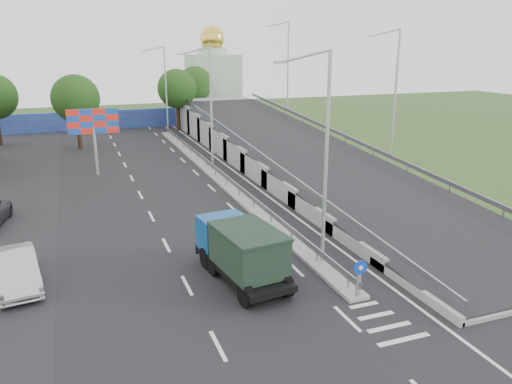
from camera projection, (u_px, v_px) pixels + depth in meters
name	position (u px, v px, depth m)	size (l,w,h in m)	color
ground	(388.00, 326.00, 19.19)	(160.00, 160.00, 0.00)	#2D4C1E
road_surface	(191.00, 194.00, 36.16)	(26.00, 90.00, 0.04)	black
median	(216.00, 176.00, 40.73)	(1.00, 44.00, 0.20)	gray
overpass_ramp	(300.00, 150.00, 42.76)	(10.00, 50.00, 3.50)	gray
median_guardrail	(216.00, 168.00, 40.54)	(0.09, 44.00, 0.71)	gray
sign_bollard	(359.00, 278.00, 20.85)	(0.64, 0.23, 1.67)	black
lamp_post_near	(323.00, 149.00, 22.97)	(2.74, 0.18, 10.08)	#B2B5B7
lamp_post_mid	(209.00, 103.00, 40.94)	(2.74, 0.18, 10.08)	#B2B5B7
lamp_post_far	(164.00, 85.00, 58.91)	(2.74, 0.18, 10.08)	#B2B5B7
blue_wall	(126.00, 119.00, 64.24)	(30.00, 0.50, 2.40)	navy
church	(213.00, 80.00, 74.94)	(7.00, 7.00, 13.80)	#B2CCAD
billboard	(93.00, 125.00, 40.15)	(4.00, 0.24, 5.50)	#B2B5B7
tree_left_mid	(76.00, 99.00, 50.32)	(4.80, 4.80, 7.60)	black
tree_median_far	(177.00, 89.00, 61.52)	(4.80, 4.80, 7.60)	black
tree_ramp_far	(195.00, 84.00, 69.15)	(4.80, 4.80, 7.60)	black
dump_truck	(241.00, 249.00, 22.67)	(2.99, 6.32, 2.68)	black
parked_car_b	(17.00, 270.00, 22.19)	(1.70, 4.87, 1.60)	#B0AEB4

